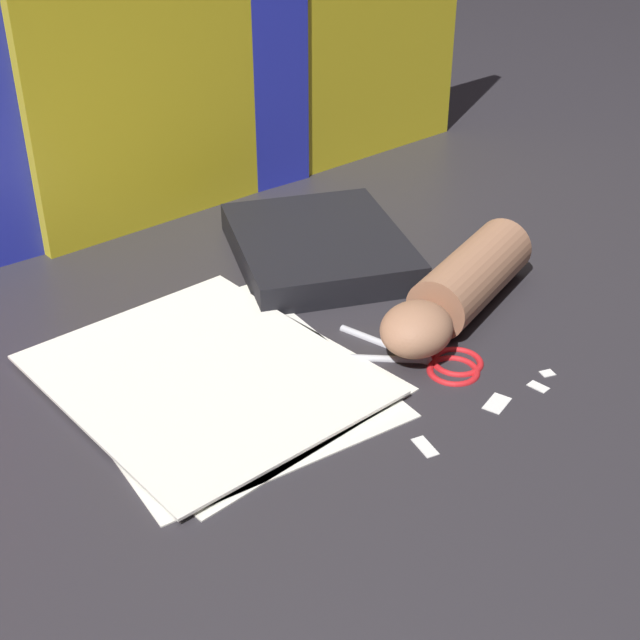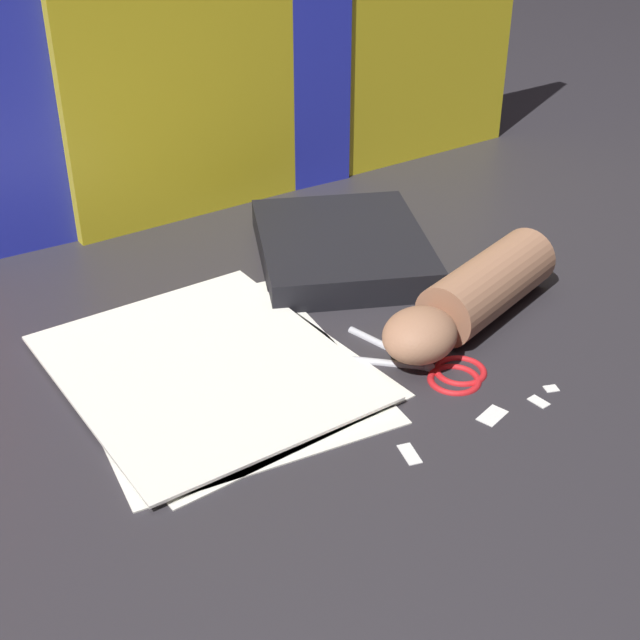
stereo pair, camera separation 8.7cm
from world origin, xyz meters
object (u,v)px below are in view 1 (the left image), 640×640
object	(u,v)px
paper_stack	(211,376)
scissors	(432,359)
book_closed	(319,247)
hand_forearm	(459,289)

from	to	relation	value
paper_stack	scissors	distance (m)	0.23
book_closed	hand_forearm	distance (m)	0.21
book_closed	scissors	world-z (taller)	book_closed
paper_stack	scissors	xyz separation A→B (m)	(0.19, -0.11, -0.00)
scissors	hand_forearm	bearing A→B (deg)	30.12
paper_stack	hand_forearm	xyz separation A→B (m)	(0.28, -0.06, 0.03)
paper_stack	book_closed	distance (m)	0.28
paper_stack	hand_forearm	size ratio (longest dim) A/B	1.24
paper_stack	hand_forearm	world-z (taller)	hand_forearm
book_closed	hand_forearm	world-z (taller)	hand_forearm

